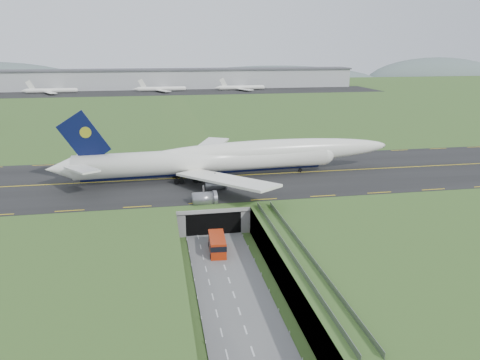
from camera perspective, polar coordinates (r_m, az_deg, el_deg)
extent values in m
plane|color=#365F26|center=(95.00, -2.58, -8.58)|extent=(900.00, 900.00, 0.00)
cube|color=gray|center=(93.79, -2.61, -6.91)|extent=(800.00, 800.00, 6.00)
cube|color=slate|center=(88.26, -1.91, -10.53)|extent=(12.00, 75.00, 0.20)
cube|color=black|center=(123.76, -4.71, 0.32)|extent=(800.00, 44.00, 0.18)
cube|color=gray|center=(110.60, -3.97, -1.92)|extent=(16.00, 22.00, 1.00)
cube|color=gray|center=(110.91, -7.54, -3.33)|extent=(2.00, 22.00, 6.00)
cube|color=gray|center=(112.33, -0.39, -2.93)|extent=(2.00, 22.00, 6.00)
cube|color=black|center=(106.89, -3.63, -4.26)|extent=(12.00, 12.00, 5.00)
cube|color=#A8A8A3|center=(100.18, -3.25, -3.79)|extent=(17.00, 0.50, 0.80)
cube|color=#A8A8A3|center=(78.39, 7.37, -9.62)|extent=(3.00, 53.00, 0.50)
cube|color=gray|center=(77.68, 6.39, -9.23)|extent=(0.06, 53.00, 1.00)
cube|color=gray|center=(78.48, 8.37, -9.03)|extent=(0.06, 53.00, 1.00)
cylinder|color=#A8A8A3|center=(62.73, 13.54, -20.39)|extent=(0.90, 0.90, 5.60)
cylinder|color=#A8A8A3|center=(71.92, 9.62, -14.97)|extent=(0.90, 0.90, 5.60)
cylinder|color=#A8A8A3|center=(81.85, 6.76, -10.78)|extent=(0.90, 0.90, 5.60)
cylinder|color=#A8A8A3|center=(92.26, 4.58, -7.49)|extent=(0.90, 0.90, 5.60)
cylinder|color=white|center=(121.17, -4.22, 2.39)|extent=(65.72, 10.20, 6.16)
sphere|color=white|center=(130.50, 10.10, 3.17)|extent=(6.40, 6.40, 6.04)
cone|color=white|center=(120.66, -21.13, 1.27)|extent=(7.09, 6.26, 5.85)
ellipsoid|color=white|center=(124.93, 3.79, 3.47)|extent=(68.42, 9.88, 6.47)
ellipsoid|color=black|center=(129.95, 9.73, 3.49)|extent=(4.47, 2.96, 2.16)
cylinder|color=#080E32|center=(121.76, -4.20, 1.29)|extent=(62.23, 6.43, 2.59)
cube|color=white|center=(136.49, -4.52, 3.53)|extent=(18.88, 28.83, 2.59)
cube|color=white|center=(126.71, -18.24, 2.89)|extent=(8.33, 11.44, 0.99)
cube|color=white|center=(107.14, -1.79, 0.05)|extent=(21.56, 27.77, 2.59)
cube|color=white|center=(112.70, -18.71, 1.27)|extent=(9.24, 11.30, 0.99)
cube|color=#080E32|center=(118.47, -18.48, 4.85)|extent=(12.26, 1.33, 13.62)
cylinder|color=yellow|center=(118.18, -18.31, 5.56)|extent=(2.73, 0.84, 2.70)
cylinder|color=slate|center=(130.99, -4.57, 1.65)|extent=(5.19, 3.48, 3.18)
cylinder|color=slate|center=(140.11, -7.09, 2.53)|extent=(5.19, 3.48, 3.18)
cylinder|color=slate|center=(113.63, -3.05, -0.59)|extent=(5.19, 3.48, 3.18)
cylinder|color=slate|center=(103.39, -4.46, -2.33)|extent=(5.19, 3.48, 3.18)
cylinder|color=black|center=(129.05, 7.35, 1.19)|extent=(1.09, 0.55, 1.06)
cube|color=black|center=(121.60, -6.19, 0.37)|extent=(6.18, 7.08, 1.35)
cube|color=#AF2A0B|center=(93.39, -2.80, -7.81)|extent=(3.47, 8.26, 3.24)
cube|color=black|center=(93.13, -2.81, -7.45)|extent=(3.54, 8.37, 1.08)
cube|color=black|center=(93.94, -2.79, -8.56)|extent=(3.23, 7.71, 0.54)
cylinder|color=black|center=(91.37, -3.55, -9.23)|extent=(0.43, 0.99, 0.97)
cylinder|color=black|center=(96.27, -3.76, -7.87)|extent=(0.43, 0.99, 0.97)
cylinder|color=black|center=(91.55, -1.77, -9.15)|extent=(0.43, 0.99, 0.97)
cylinder|color=black|center=(96.45, -2.08, -7.79)|extent=(0.43, 0.99, 0.97)
cube|color=#B2B2B2|center=(386.63, -8.84, 12.06)|extent=(300.00, 22.00, 15.00)
cube|color=#4C4C51|center=(386.20, -8.89, 13.16)|extent=(302.00, 24.00, 1.20)
cube|color=black|center=(357.34, -8.63, 10.56)|extent=(320.00, 50.00, 0.08)
cylinder|color=white|center=(369.19, -22.02, 10.08)|extent=(34.00, 3.20, 3.20)
cylinder|color=white|center=(362.00, -9.56, 10.91)|extent=(34.00, 3.20, 3.20)
cylinder|color=white|center=(368.06, 0.15, 11.21)|extent=(34.00, 3.20, 3.20)
ellipsoid|color=slate|center=(533.83, 4.01, 11.39)|extent=(260.00, 91.00, 44.00)
ellipsoid|color=slate|center=(614.41, 22.75, 10.83)|extent=(180.00, 63.00, 60.00)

